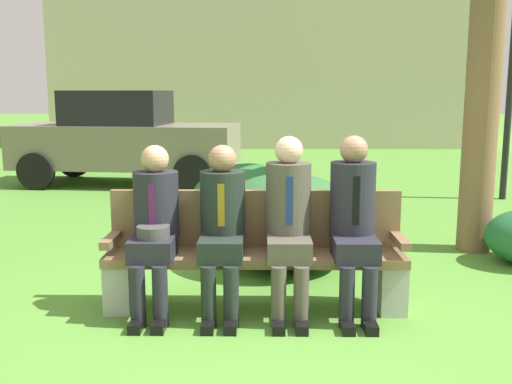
% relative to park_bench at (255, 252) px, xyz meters
% --- Properties ---
extents(ground_plane, '(80.00, 80.00, 0.00)m').
position_rel_park_bench_xyz_m(ground_plane, '(-0.00, -0.30, -0.43)').
color(ground_plane, '#518B31').
extents(park_bench, '(2.27, 0.44, 0.90)m').
position_rel_park_bench_xyz_m(park_bench, '(0.00, 0.00, 0.00)').
color(park_bench, brown).
rests_on(park_bench, ground).
extents(seated_man_leftmost, '(0.34, 0.72, 1.27)m').
position_rel_park_bench_xyz_m(seated_man_leftmost, '(-0.75, -0.14, 0.27)').
color(seated_man_leftmost, '#23232D').
rests_on(seated_man_leftmost, ground).
extents(seated_man_centerleft, '(0.34, 0.72, 1.27)m').
position_rel_park_bench_xyz_m(seated_man_centerleft, '(-0.25, -0.13, 0.28)').
color(seated_man_centerleft, '#1E2823').
rests_on(seated_man_centerleft, ground).
extents(seated_man_centerright, '(0.34, 0.72, 1.34)m').
position_rel_park_bench_xyz_m(seated_man_centerright, '(0.25, -0.13, 0.31)').
color(seated_man_centerright, '#4C473D').
rests_on(seated_man_centerright, ground).
extents(seated_man_rightmost, '(0.34, 0.72, 1.34)m').
position_rel_park_bench_xyz_m(seated_man_rightmost, '(0.73, -0.13, 0.31)').
color(seated_man_rightmost, '#23232D').
rests_on(seated_man_rightmost, ground).
extents(shrub_near_bench, '(1.34, 1.23, 0.84)m').
position_rel_park_bench_xyz_m(shrub_near_bench, '(-0.11, 2.33, -0.02)').
color(shrub_near_bench, '#27692F').
rests_on(shrub_near_bench, ground).
extents(shrub_far_lawn, '(1.44, 1.32, 0.90)m').
position_rel_park_bench_xyz_m(shrub_far_lawn, '(0.28, 1.08, 0.01)').
color(shrub_far_lawn, '#2B5B2D').
rests_on(shrub_far_lawn, ground).
extents(parked_car_near, '(4.04, 2.03, 1.68)m').
position_rel_park_bench_xyz_m(parked_car_near, '(-2.42, 6.11, 0.40)').
color(parked_car_near, slate).
rests_on(parked_car_near, ground).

